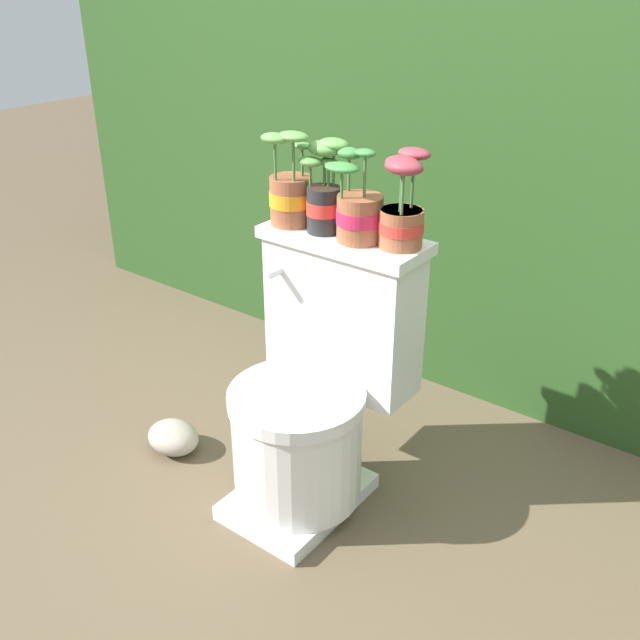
% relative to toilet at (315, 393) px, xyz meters
% --- Properties ---
extents(ground_plane, '(12.00, 12.00, 0.00)m').
position_rel_toilet_xyz_m(ground_plane, '(0.07, -0.10, -0.32)').
color(ground_plane, brown).
extents(hedge_backdrop, '(3.65, 0.74, 1.42)m').
position_rel_toilet_xyz_m(hedge_backdrop, '(0.07, 1.07, 0.39)').
color(hedge_backdrop, '#284C1E').
rests_on(hedge_backdrop, ground).
extents(toilet, '(0.43, 0.48, 0.73)m').
position_rel_toilet_xyz_m(toilet, '(0.00, 0.00, 0.00)').
color(toilet, white).
rests_on(toilet, ground).
extents(potted_plant_left, '(0.13, 0.13, 0.24)m').
position_rel_toilet_xyz_m(potted_plant_left, '(-0.15, 0.10, 0.49)').
color(potted_plant_left, '#9E5638').
rests_on(potted_plant_left, toilet).
extents(potted_plant_midleft, '(0.12, 0.10, 0.23)m').
position_rel_toilet_xyz_m(potted_plant_midleft, '(-0.05, 0.11, 0.51)').
color(potted_plant_midleft, '#262628').
rests_on(potted_plant_midleft, toilet).
extents(potted_plant_middle, '(0.13, 0.13, 0.23)m').
position_rel_toilet_xyz_m(potted_plant_middle, '(0.05, 0.10, 0.48)').
color(potted_plant_middle, '#9E5638').
rests_on(potted_plant_middle, toilet).
extents(potted_plant_midright, '(0.12, 0.12, 0.23)m').
position_rel_toilet_xyz_m(potted_plant_midright, '(0.16, 0.13, 0.51)').
color(potted_plant_midright, '#9E5638').
rests_on(potted_plant_midright, toilet).
extents(garden_stone, '(0.17, 0.13, 0.09)m').
position_rel_toilet_xyz_m(garden_stone, '(-0.45, -0.12, -0.27)').
color(garden_stone, '#9E9384').
rests_on(garden_stone, ground).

